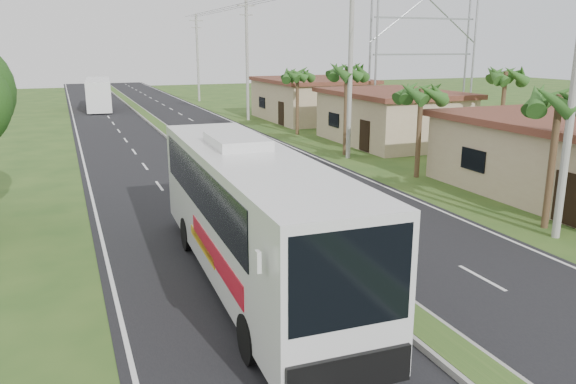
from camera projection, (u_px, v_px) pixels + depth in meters
name	position (u px, v px, depth m)	size (l,w,h in m)	color
ground	(379.00, 297.00, 15.35)	(180.00, 180.00, 0.00)	#2B4D1C
road_asphalt	(205.00, 162.00, 33.32)	(14.00, 160.00, 0.02)	black
median_strip	(205.00, 160.00, 33.29)	(1.20, 160.00, 0.18)	gray
lane_edge_left	(86.00, 171.00, 30.91)	(0.12, 160.00, 0.01)	silver
lane_edge_right	(308.00, 154.00, 35.73)	(0.12, 160.00, 0.01)	silver
shop_mid	(391.00, 117.00, 39.68)	(7.60, 10.60, 3.67)	tan
shop_far	(311.00, 99.00, 52.25)	(8.60, 11.60, 3.82)	tan
palm_verge_a	(559.00, 102.00, 20.09)	(2.40, 2.40, 5.45)	#473321
palm_verge_b	(421.00, 93.00, 28.42)	(2.40, 2.40, 5.05)	#473321
palm_verge_c	(347.00, 72.00, 34.30)	(2.40, 2.40, 5.85)	#473321
palm_verge_d	(297.00, 75.00, 42.71)	(2.40, 2.40, 5.25)	#473321
palm_behind_shop	(506.00, 76.00, 33.88)	(2.40, 2.40, 5.65)	#473321
utility_pole_a	(576.00, 77.00, 18.78)	(1.60, 0.28, 11.00)	gray
utility_pole_b	(350.00, 54.00, 33.00)	(3.20, 0.28, 12.00)	gray
utility_pole_c	(247.00, 58.00, 51.13)	(1.60, 0.28, 11.00)	gray
utility_pole_d	(198.00, 57.00, 69.16)	(1.60, 0.28, 10.50)	gray
billboard_lattice	(424.00, 45.00, 48.50)	(10.18, 1.18, 12.07)	gray
coach_bus_main	(249.00, 207.00, 15.79)	(3.04, 12.82, 4.12)	silver
coach_bus_far	(99.00, 92.00, 60.93)	(3.16, 11.25, 3.24)	white
motorcyclist	(239.00, 210.00, 20.59)	(1.68, 0.64, 2.26)	black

